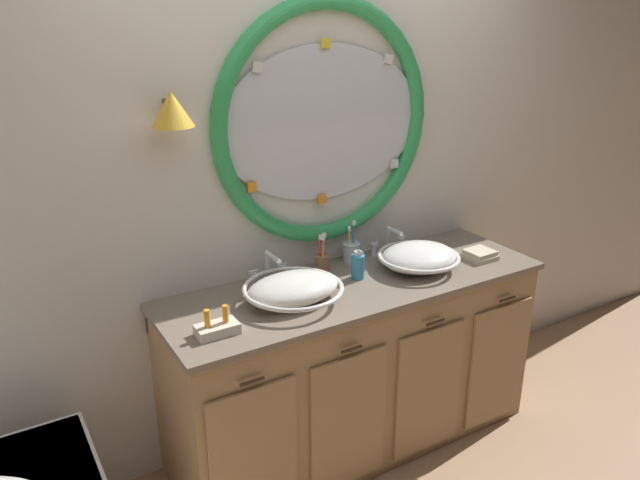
{
  "coord_description": "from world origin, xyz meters",
  "views": [
    {
      "loc": [
        -1.45,
        -1.93,
        2.13
      ],
      "look_at": [
        -0.14,
        0.25,
        1.16
      ],
      "focal_mm": 34.71,
      "sensor_mm": 36.0,
      "label": 1
    }
  ],
  "objects_px": {
    "sink_basin_right": "(419,257)",
    "soap_dispenser": "(358,266)",
    "sink_basin_left": "(293,288)",
    "toiletry_basket": "(217,328)",
    "toothbrush_holder_right": "(351,251)",
    "toothbrush_holder_left": "(322,261)",
    "folded_hand_towel": "(480,255)"
  },
  "relations": [
    {
      "from": "sink_basin_left",
      "to": "toothbrush_holder_right",
      "type": "xyz_separation_m",
      "value": [
        0.46,
        0.24,
        -0.0
      ]
    },
    {
      "from": "sink_basin_right",
      "to": "toothbrush_holder_right",
      "type": "bearing_deg",
      "value": 135.53
    },
    {
      "from": "sink_basin_right",
      "to": "toiletry_basket",
      "type": "xyz_separation_m",
      "value": [
        -1.1,
        -0.1,
        -0.03
      ]
    },
    {
      "from": "folded_hand_towel",
      "to": "toothbrush_holder_right",
      "type": "bearing_deg",
      "value": 152.75
    },
    {
      "from": "sink_basin_left",
      "to": "toothbrush_holder_right",
      "type": "relative_size",
      "value": 2.04
    },
    {
      "from": "soap_dispenser",
      "to": "toiletry_basket",
      "type": "relative_size",
      "value": 0.88
    },
    {
      "from": "toiletry_basket",
      "to": "toothbrush_holder_right",
      "type": "bearing_deg",
      "value": 21.5
    },
    {
      "from": "soap_dispenser",
      "to": "toiletry_basket",
      "type": "xyz_separation_m",
      "value": [
        -0.78,
        -0.16,
        -0.04
      ]
    },
    {
      "from": "sink_basin_right",
      "to": "folded_hand_towel",
      "type": "distance_m",
      "value": 0.36
    },
    {
      "from": "sink_basin_left",
      "to": "soap_dispenser",
      "type": "relative_size",
      "value": 3.02
    },
    {
      "from": "sink_basin_right",
      "to": "toothbrush_holder_right",
      "type": "xyz_separation_m",
      "value": [
        -0.24,
        0.24,
        -0.0
      ]
    },
    {
      "from": "sink_basin_left",
      "to": "toiletry_basket",
      "type": "relative_size",
      "value": 2.65
    },
    {
      "from": "sink_basin_left",
      "to": "folded_hand_towel",
      "type": "bearing_deg",
      "value": -3.67
    },
    {
      "from": "sink_basin_left",
      "to": "toiletry_basket",
      "type": "distance_m",
      "value": 0.41
    },
    {
      "from": "toothbrush_holder_left",
      "to": "toothbrush_holder_right",
      "type": "distance_m",
      "value": 0.19
    },
    {
      "from": "sink_basin_left",
      "to": "toothbrush_holder_left",
      "type": "distance_m",
      "value": 0.35
    },
    {
      "from": "sink_basin_left",
      "to": "toothbrush_holder_left",
      "type": "height_order",
      "value": "toothbrush_holder_left"
    },
    {
      "from": "toothbrush_holder_right",
      "to": "soap_dispenser",
      "type": "distance_m",
      "value": 0.2
    },
    {
      "from": "folded_hand_towel",
      "to": "sink_basin_left",
      "type": "bearing_deg",
      "value": 176.33
    },
    {
      "from": "sink_basin_right",
      "to": "soap_dispenser",
      "type": "relative_size",
      "value": 2.74
    },
    {
      "from": "soap_dispenser",
      "to": "toothbrush_holder_left",
      "type": "bearing_deg",
      "value": 123.89
    },
    {
      "from": "toothbrush_holder_left",
      "to": "folded_hand_towel",
      "type": "bearing_deg",
      "value": -19.6
    },
    {
      "from": "toothbrush_holder_right",
      "to": "soap_dispenser",
      "type": "xyz_separation_m",
      "value": [
        -0.08,
        -0.18,
        0.01
      ]
    },
    {
      "from": "sink_basin_right",
      "to": "folded_hand_towel",
      "type": "height_order",
      "value": "sink_basin_right"
    },
    {
      "from": "toothbrush_holder_left",
      "to": "sink_basin_right",
      "type": "bearing_deg",
      "value": -26.05
    },
    {
      "from": "toothbrush_holder_right",
      "to": "toiletry_basket",
      "type": "relative_size",
      "value": 1.3
    },
    {
      "from": "folded_hand_towel",
      "to": "toiletry_basket",
      "type": "relative_size",
      "value": 0.86
    },
    {
      "from": "sink_basin_left",
      "to": "sink_basin_right",
      "type": "height_order",
      "value": "same"
    },
    {
      "from": "toothbrush_holder_right",
      "to": "folded_hand_towel",
      "type": "height_order",
      "value": "toothbrush_holder_right"
    },
    {
      "from": "sink_basin_right",
      "to": "toothbrush_holder_left",
      "type": "xyz_separation_m",
      "value": [
        -0.43,
        0.21,
        -0.01
      ]
    },
    {
      "from": "sink_basin_left",
      "to": "toiletry_basket",
      "type": "bearing_deg",
      "value": -165.48
    },
    {
      "from": "toothbrush_holder_left",
      "to": "toothbrush_holder_right",
      "type": "xyz_separation_m",
      "value": [
        0.19,
        0.03,
        0.0
      ]
    }
  ]
}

